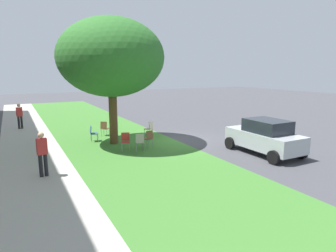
{
  "coord_description": "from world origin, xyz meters",
  "views": [
    {
      "loc": [
        -13.92,
        8.22,
        3.91
      ],
      "look_at": [
        0.38,
        0.57,
        0.81
      ],
      "focal_mm": 31.41,
      "sensor_mm": 36.0,
      "label": 1
    }
  ],
  "objects_px": {
    "chair_4": "(125,140)",
    "parked_car": "(265,136)",
    "chair_1": "(93,132)",
    "chair_2": "(149,128)",
    "street_tree": "(111,58)",
    "chair_5": "(148,137)",
    "pedestrian_1": "(20,115)",
    "chair_3": "(140,141)",
    "chair_0": "(105,127)",
    "pedestrian_0": "(42,152)"
  },
  "relations": [
    {
      "from": "street_tree",
      "to": "pedestrian_0",
      "type": "bearing_deg",
      "value": 132.97
    },
    {
      "from": "chair_2",
      "to": "chair_3",
      "type": "bearing_deg",
      "value": 147.34
    },
    {
      "from": "chair_2",
      "to": "chair_3",
      "type": "height_order",
      "value": "same"
    },
    {
      "from": "street_tree",
      "to": "chair_1",
      "type": "relative_size",
      "value": 7.46
    },
    {
      "from": "pedestrian_0",
      "to": "chair_2",
      "type": "bearing_deg",
      "value": -55.59
    },
    {
      "from": "chair_3",
      "to": "parked_car",
      "type": "relative_size",
      "value": 0.24
    },
    {
      "from": "chair_5",
      "to": "pedestrian_1",
      "type": "distance_m",
      "value": 10.2
    },
    {
      "from": "parked_car",
      "to": "chair_2",
      "type": "bearing_deg",
      "value": 28.21
    },
    {
      "from": "chair_2",
      "to": "street_tree",
      "type": "bearing_deg",
      "value": 106.21
    },
    {
      "from": "street_tree",
      "to": "chair_0",
      "type": "height_order",
      "value": "street_tree"
    },
    {
      "from": "chair_1",
      "to": "chair_2",
      "type": "bearing_deg",
      "value": -94.7
    },
    {
      "from": "chair_4",
      "to": "parked_car",
      "type": "xyz_separation_m",
      "value": [
        -3.66,
        -5.58,
        0.32
      ]
    },
    {
      "from": "chair_0",
      "to": "pedestrian_1",
      "type": "xyz_separation_m",
      "value": [
        4.82,
        4.4,
        0.41
      ]
    },
    {
      "from": "chair_2",
      "to": "chair_5",
      "type": "bearing_deg",
      "value": 154.3
    },
    {
      "from": "chair_0",
      "to": "chair_4",
      "type": "distance_m",
      "value": 3.69
    },
    {
      "from": "chair_3",
      "to": "chair_5",
      "type": "distance_m",
      "value": 0.82
    },
    {
      "from": "chair_3",
      "to": "chair_1",
      "type": "bearing_deg",
      "value": 26.51
    },
    {
      "from": "chair_1",
      "to": "chair_4",
      "type": "bearing_deg",
      "value": -159.85
    },
    {
      "from": "chair_2",
      "to": "chair_4",
      "type": "height_order",
      "value": "same"
    },
    {
      "from": "chair_0",
      "to": "chair_1",
      "type": "xyz_separation_m",
      "value": [
        -1.09,
        0.98,
        0.0
      ]
    },
    {
      "from": "chair_1",
      "to": "chair_3",
      "type": "xyz_separation_m",
      "value": [
        -3.07,
        -1.53,
        0.0
      ]
    },
    {
      "from": "chair_0",
      "to": "chair_2",
      "type": "relative_size",
      "value": 1.0
    },
    {
      "from": "street_tree",
      "to": "chair_2",
      "type": "bearing_deg",
      "value": -73.79
    },
    {
      "from": "chair_3",
      "to": "chair_0",
      "type": "bearing_deg",
      "value": 7.56
    },
    {
      "from": "chair_2",
      "to": "chair_3",
      "type": "relative_size",
      "value": 1.0
    },
    {
      "from": "chair_0",
      "to": "chair_2",
      "type": "distance_m",
      "value": 2.71
    },
    {
      "from": "chair_2",
      "to": "chair_5",
      "type": "height_order",
      "value": "same"
    },
    {
      "from": "chair_2",
      "to": "chair_5",
      "type": "xyz_separation_m",
      "value": [
        -2.32,
        1.12,
        0.0
      ]
    },
    {
      "from": "street_tree",
      "to": "chair_5",
      "type": "distance_m",
      "value": 4.52
    },
    {
      "from": "chair_1",
      "to": "chair_5",
      "type": "bearing_deg",
      "value": -139.72
    },
    {
      "from": "chair_4",
      "to": "parked_car",
      "type": "relative_size",
      "value": 0.24
    },
    {
      "from": "chair_3",
      "to": "chair_5",
      "type": "bearing_deg",
      "value": -55.12
    },
    {
      "from": "chair_4",
      "to": "chair_3",
      "type": "bearing_deg",
      "value": -128.6
    },
    {
      "from": "chair_2",
      "to": "pedestrian_1",
      "type": "xyz_separation_m",
      "value": [
        6.18,
        6.74,
        0.41
      ]
    },
    {
      "from": "street_tree",
      "to": "pedestrian_1",
      "type": "height_order",
      "value": "street_tree"
    },
    {
      "from": "chair_1",
      "to": "pedestrian_0",
      "type": "xyz_separation_m",
      "value": [
        -4.59,
        2.99,
        0.41
      ]
    },
    {
      "from": "parked_car",
      "to": "pedestrian_1",
      "type": "bearing_deg",
      "value": 39.27
    },
    {
      "from": "chair_4",
      "to": "pedestrian_1",
      "type": "height_order",
      "value": "pedestrian_1"
    },
    {
      "from": "chair_2",
      "to": "parked_car",
      "type": "relative_size",
      "value": 0.24
    },
    {
      "from": "street_tree",
      "to": "chair_2",
      "type": "relative_size",
      "value": 7.46
    },
    {
      "from": "street_tree",
      "to": "parked_car",
      "type": "distance_m",
      "value": 8.57
    },
    {
      "from": "chair_1",
      "to": "pedestrian_0",
      "type": "relative_size",
      "value": 0.52
    },
    {
      "from": "chair_5",
      "to": "chair_4",
      "type": "bearing_deg",
      "value": 90.53
    },
    {
      "from": "parked_car",
      "to": "chair_3",
      "type": "bearing_deg",
      "value": 57.38
    },
    {
      "from": "chair_0",
      "to": "pedestrian_0",
      "type": "relative_size",
      "value": 0.52
    },
    {
      "from": "street_tree",
      "to": "chair_1",
      "type": "height_order",
      "value": "street_tree"
    },
    {
      "from": "street_tree",
      "to": "chair_4",
      "type": "height_order",
      "value": "street_tree"
    },
    {
      "from": "chair_2",
      "to": "chair_1",
      "type": "bearing_deg",
      "value": 85.3
    },
    {
      "from": "chair_1",
      "to": "parked_car",
      "type": "relative_size",
      "value": 0.24
    },
    {
      "from": "chair_1",
      "to": "pedestrian_1",
      "type": "relative_size",
      "value": 0.52
    }
  ]
}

